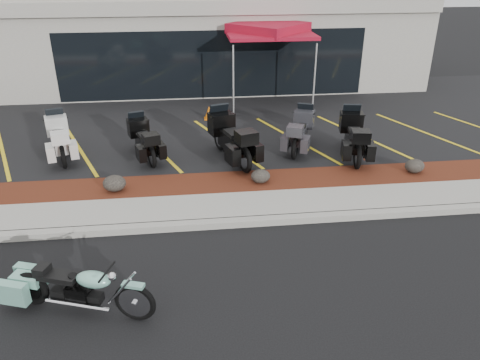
{
  "coord_description": "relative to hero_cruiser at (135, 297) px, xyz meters",
  "views": [
    {
      "loc": [
        -1.11,
        -7.91,
        5.41
      ],
      "look_at": [
        -0.05,
        1.2,
        0.96
      ],
      "focal_mm": 35.0,
      "sensor_mm": 36.0,
      "label": 1
    }
  ],
  "objects": [
    {
      "name": "upper_lot",
      "position": [
        2.1,
        10.05,
        -0.39
      ],
      "size": [
        26.0,
        9.6,
        0.15
      ],
      "primitive_type": "cube",
      "color": "black",
      "rests_on": "ground"
    },
    {
      "name": "boulder_right",
      "position": [
        6.91,
        4.64,
        -0.13
      ],
      "size": [
        0.52,
        0.43,
        0.37
      ],
      "primitive_type": "ellipsoid",
      "color": "black",
      "rests_on": "mulch_bed"
    },
    {
      "name": "touring_white",
      "position": [
        -2.85,
        7.52,
        0.3
      ],
      "size": [
        1.4,
        2.29,
        1.25
      ],
      "primitive_type": null,
      "rotation": [
        0.0,
        0.0,
        1.86
      ],
      "color": "silver",
      "rests_on": "upper_lot"
    },
    {
      "name": "touring_grey",
      "position": [
        4.54,
        7.3,
        0.29
      ],
      "size": [
        1.55,
        2.22,
        1.21
      ],
      "primitive_type": null,
      "rotation": [
        0.0,
        0.0,
        1.16
      ],
      "color": "#323237",
      "rests_on": "upper_lot"
    },
    {
      "name": "traffic_cone",
      "position": [
        1.75,
        9.79,
        -0.09
      ],
      "size": [
        0.37,
        0.37,
        0.46
      ],
      "primitive_type": "cone",
      "rotation": [
        0.0,
        0.0,
        0.07
      ],
      "color": "#CB5C06",
      "rests_on": "upper_lot"
    },
    {
      "name": "popup_canopy",
      "position": [
        4.16,
        11.86,
        2.37
      ],
      "size": [
        4.07,
        4.07,
        2.96
      ],
      "rotation": [
        0.0,
        0.0,
        -0.35
      ],
      "color": "silver",
      "rests_on": "upper_lot"
    },
    {
      "name": "touring_black_rear",
      "position": [
        5.78,
        6.7,
        0.34
      ],
      "size": [
        1.27,
        2.39,
        1.32
      ],
      "primitive_type": null,
      "rotation": [
        0.0,
        0.0,
        1.39
      ],
      "color": "black",
      "rests_on": "upper_lot"
    },
    {
      "name": "hero_cruiser",
      "position": [
        0.0,
        0.0,
        0.0
      ],
      "size": [
        2.74,
        1.5,
        0.94
      ],
      "primitive_type": null,
      "rotation": [
        0.0,
        0.0,
        -0.33
      ],
      "color": "#77B9A5",
      "rests_on": "ground"
    },
    {
      "name": "boulder_left",
      "position": [
        -0.87,
        4.47,
        -0.11
      ],
      "size": [
        0.56,
        0.47,
        0.4
      ],
      "primitive_type": "ellipsoid",
      "color": "black",
      "rests_on": "mulch_bed"
    },
    {
      "name": "curb",
      "position": [
        2.1,
        2.75,
        -0.39
      ],
      "size": [
        24.0,
        0.25,
        0.15
      ],
      "primitive_type": "cube",
      "color": "gray",
      "rests_on": "ground"
    },
    {
      "name": "touring_black_front",
      "position": [
        -0.49,
        7.18,
        0.27
      ],
      "size": [
        1.37,
        2.16,
        1.17
      ],
      "primitive_type": null,
      "rotation": [
        0.0,
        0.0,
        1.89
      ],
      "color": "black",
      "rests_on": "upper_lot"
    },
    {
      "name": "mulch_bed",
      "position": [
        2.1,
        4.65,
        -0.39
      ],
      "size": [
        24.0,
        1.2,
        0.16
      ],
      "primitive_type": "cube",
      "color": "#3D170D",
      "rests_on": "ground"
    },
    {
      "name": "boulder_mid",
      "position": [
        2.75,
        4.51,
        -0.13
      ],
      "size": [
        0.49,
        0.41,
        0.35
      ],
      "primitive_type": "ellipsoid",
      "color": "black",
      "rests_on": "mulch_bed"
    },
    {
      "name": "sidewalk",
      "position": [
        2.1,
        3.45,
        -0.39
      ],
      "size": [
        24.0,
        1.2,
        0.15
      ],
      "primitive_type": "cube",
      "color": "gray",
      "rests_on": "ground"
    },
    {
      "name": "ground",
      "position": [
        2.1,
        1.85,
        -0.47
      ],
      "size": [
        90.0,
        90.0,
        0.0
      ],
      "primitive_type": "plane",
      "color": "black",
      "rests_on": "ground"
    },
    {
      "name": "touring_black_mid",
      "position": [
        1.9,
        6.86,
        0.39
      ],
      "size": [
        1.62,
        2.59,
        1.41
      ],
      "primitive_type": null,
      "rotation": [
        0.0,
        0.0,
        1.88
      ],
      "color": "black",
      "rests_on": "upper_lot"
    },
    {
      "name": "dealership_building",
      "position": [
        2.1,
        16.32,
        1.54
      ],
      "size": [
        18.0,
        8.16,
        4.0
      ],
      "color": "gray",
      "rests_on": "ground"
    }
  ]
}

